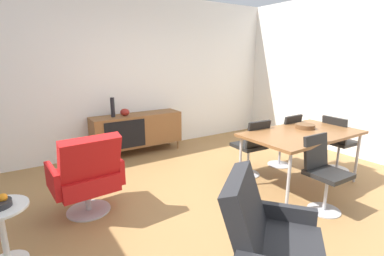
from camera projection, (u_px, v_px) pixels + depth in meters
ground_plane at (211, 207)px, 3.31m from camera, size 8.32×8.32×0.00m
wall_back at (126, 75)px, 5.09m from camera, size 6.80×0.12×2.80m
wall_right at (368, 76)px, 4.67m from camera, size 0.12×5.60×2.80m
sideboard at (137, 130)px, 5.10m from camera, size 1.60×0.45×0.72m
vase_cobalt at (113, 107)px, 4.77m from camera, size 0.07×0.07×0.33m
vase_sculptural_dark at (125, 112)px, 4.91m from camera, size 0.16×0.16×0.12m
dining_table at (302, 135)px, 3.76m from camera, size 1.60×0.90×0.74m
wooden_bowl_on_table at (305, 126)px, 3.94m from camera, size 0.26×0.26×0.06m
dining_chair_far_end at (337, 141)px, 4.29m from camera, size 0.44×0.42×0.86m
dining_chair_back_right at (284, 138)px, 4.45m from camera, size 0.41×0.43×0.86m
dining_chair_back_left at (252, 145)px, 4.08m from camera, size 0.42×0.45×0.86m
dining_chair_front_left at (323, 171)px, 3.17m from camera, size 0.41×0.43×0.86m
lounge_chair_red at (87, 175)px, 3.07m from camera, size 0.75×0.69×0.95m
armchair_black_shell at (270, 244)px, 1.92m from camera, size 0.91×0.90×0.95m
side_table_round at (2, 229)px, 2.35m from camera, size 0.44×0.44×0.52m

